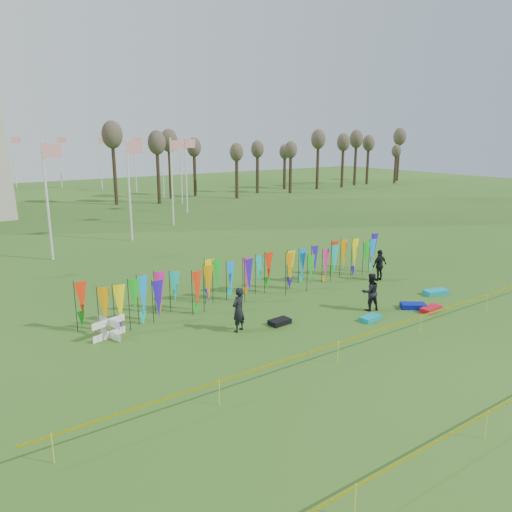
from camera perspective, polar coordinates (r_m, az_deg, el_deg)
ground at (r=21.72m, az=9.90°, el=-9.13°), size 160.00×160.00×0.00m
banner_row at (r=26.15m, az=0.41°, el=-1.91°), size 18.64×0.64×2.17m
caution_tape_near at (r=20.24m, az=12.84°, el=-8.66°), size 26.00×0.02×0.90m
tree_line at (r=74.25m, az=3.68°, el=12.17°), size 53.92×1.92×7.84m
box_kite at (r=22.01m, az=-16.44°, el=-7.94°), size 0.81×0.81×0.90m
person_left at (r=21.69m, az=-2.02°, el=-6.14°), size 0.86×0.75×1.98m
person_mid at (r=24.83m, az=12.93°, el=-4.02°), size 1.03×0.81×1.86m
person_right at (r=29.93m, az=13.94°, el=-1.02°), size 1.08×0.62×1.84m
kite_bag_turquoise at (r=23.78m, az=12.95°, el=-6.94°), size 1.08×0.62×0.21m
kite_bag_blue at (r=25.89m, az=17.51°, el=-5.45°), size 1.33×1.22×0.25m
kite_bag_red at (r=25.77m, az=19.35°, el=-5.73°), size 1.21×0.64×0.21m
kite_bag_black at (r=22.76m, az=2.71°, el=-7.52°), size 1.02×0.63×0.23m
kite_bag_teal at (r=28.45m, az=19.86°, el=-3.91°), size 1.40×0.93×0.25m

